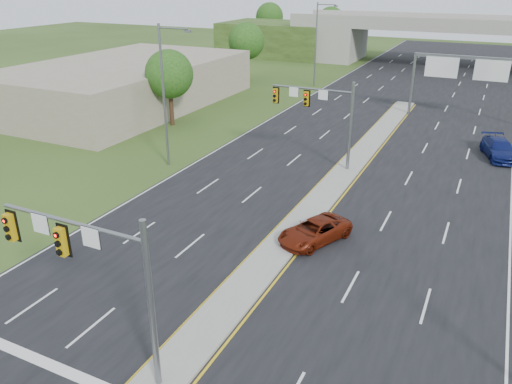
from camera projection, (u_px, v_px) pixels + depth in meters
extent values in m
cube|color=black|center=(377.00, 137.00, 47.70)|extent=(24.00, 160.00, 0.02)
cube|color=gray|center=(340.00, 178.00, 37.75)|extent=(2.00, 54.00, 0.16)
cube|color=gold|center=(325.00, 177.00, 38.24)|extent=(0.12, 54.00, 0.01)
cube|color=gold|center=(354.00, 182.00, 37.33)|extent=(0.12, 54.00, 0.01)
cube|color=silver|center=(265.00, 122.00, 52.39)|extent=(0.12, 160.00, 0.01)
cube|color=silver|center=(15.00, 350.00, 20.56)|extent=(10.50, 0.50, 0.01)
cylinder|color=slate|center=(151.00, 309.00, 17.41)|extent=(0.24, 0.24, 7.00)
cylinder|color=slate|center=(70.00, 222.00, 17.62)|extent=(6.50, 0.16, 0.16)
cube|color=#C1940C|center=(61.00, 242.00, 17.84)|extent=(0.35, 0.25, 1.10)
cube|color=#C1940C|center=(10.00, 227.00, 18.88)|extent=(0.35, 0.25, 1.10)
cube|color=black|center=(64.00, 240.00, 17.96)|extent=(0.55, 0.04, 1.30)
cube|color=black|center=(13.00, 226.00, 19.00)|extent=(0.55, 0.04, 1.30)
sphere|color=#FF0C05|center=(57.00, 235.00, 17.60)|extent=(0.20, 0.20, 0.20)
sphere|color=#FF0C05|center=(5.00, 220.00, 18.63)|extent=(0.20, 0.20, 0.20)
cube|color=white|center=(40.00, 224.00, 18.25)|extent=(0.75, 0.04, 0.75)
cube|color=white|center=(91.00, 238.00, 17.29)|extent=(0.75, 0.04, 0.75)
cylinder|color=slate|center=(350.00, 128.00, 38.05)|extent=(0.24, 0.24, 7.00)
cylinder|color=slate|center=(312.00, 89.00, 38.26)|extent=(6.50, 0.16, 0.16)
cube|color=#C1940C|center=(306.00, 99.00, 38.49)|extent=(0.35, 0.25, 1.10)
cube|color=#C1940C|center=(275.00, 96.00, 39.52)|extent=(0.35, 0.25, 1.10)
cube|color=black|center=(307.00, 98.00, 38.60)|extent=(0.55, 0.04, 1.30)
cube|color=black|center=(276.00, 95.00, 39.64)|extent=(0.55, 0.04, 1.30)
sphere|color=#FF0C05|center=(306.00, 95.00, 38.24)|extent=(0.20, 0.20, 0.20)
sphere|color=#FF0C05|center=(275.00, 91.00, 39.28)|extent=(0.20, 0.20, 0.20)
cube|color=white|center=(294.00, 92.00, 38.89)|extent=(0.75, 0.04, 0.75)
cube|color=white|center=(323.00, 95.00, 37.93)|extent=(0.75, 0.04, 0.75)
cylinder|color=slate|center=(412.00, 85.00, 54.16)|extent=(0.28, 0.28, 6.60)
cube|color=slate|center=(473.00, 58.00, 50.63)|extent=(11.50, 0.35, 0.35)
cube|color=#0C5921|center=(442.00, 67.00, 52.04)|extent=(3.20, 0.08, 2.00)
cube|color=#0C5921|center=(492.00, 71.00, 50.13)|extent=(3.20, 0.08, 2.00)
cube|color=silver|center=(442.00, 67.00, 52.00)|extent=(3.30, 0.03, 2.10)
cube|color=silver|center=(492.00, 71.00, 50.09)|extent=(3.30, 0.03, 2.10)
cube|color=gray|center=(343.00, 42.00, 90.43)|extent=(6.00, 12.00, 6.00)
cube|color=#2C4017|center=(277.00, 39.00, 95.61)|extent=(20.00, 14.00, 6.00)
cube|color=gray|center=(444.00, 25.00, 82.22)|extent=(50.00, 12.00, 1.20)
cube|color=gray|center=(441.00, 21.00, 77.01)|extent=(50.00, 0.40, 0.90)
cube|color=gray|center=(449.00, 16.00, 86.59)|extent=(50.00, 0.40, 0.90)
cylinder|color=slate|center=(164.00, 98.00, 38.50)|extent=(0.20, 0.20, 11.00)
cylinder|color=slate|center=(173.00, 28.00, 35.92)|extent=(2.50, 0.12, 0.12)
cube|color=slate|center=(188.00, 31.00, 35.49)|extent=(0.50, 0.25, 0.18)
cylinder|color=slate|center=(316.00, 45.00, 67.40)|extent=(0.20, 0.20, 11.00)
cylinder|color=slate|center=(327.00, 5.00, 64.82)|extent=(2.50, 0.12, 0.12)
cube|color=slate|center=(336.00, 6.00, 64.38)|extent=(0.50, 0.25, 0.18)
cylinder|color=#382316|center=(171.00, 106.00, 50.74)|extent=(0.44, 0.44, 4.00)
sphere|color=#144512|center=(169.00, 74.00, 49.46)|extent=(4.80, 4.80, 4.80)
cylinder|color=#382316|center=(247.00, 65.00, 72.93)|extent=(0.44, 0.44, 4.25)
sphere|color=#144512|center=(246.00, 41.00, 71.57)|extent=(5.20, 5.20, 5.20)
cylinder|color=#382316|center=(269.00, 34.00, 110.66)|extent=(0.44, 0.44, 4.50)
sphere|color=#144512|center=(270.00, 17.00, 109.22)|extent=(6.00, 6.00, 6.00)
cylinder|color=#382316|center=(330.00, 38.00, 105.13)|extent=(0.44, 0.44, 4.25)
sphere|color=#144512|center=(331.00, 21.00, 103.77)|extent=(5.60, 5.60, 5.60)
cube|color=gray|center=(125.00, 84.00, 58.65)|extent=(18.00, 30.00, 5.00)
imported|color=#601A09|center=(315.00, 231.00, 28.75)|extent=(3.88, 5.14, 1.30)
imported|color=#0E1755|center=(499.00, 149.00, 41.96)|extent=(3.60, 5.69, 1.54)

